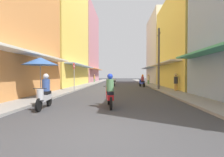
{
  "coord_description": "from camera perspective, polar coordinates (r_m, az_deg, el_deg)",
  "views": [
    {
      "loc": [
        0.42,
        -4.12,
        1.51
      ],
      "look_at": [
        -0.73,
        15.89,
        1.09
      ],
      "focal_mm": 26.73,
      "sensor_mm": 36.0,
      "label": 1
    }
  ],
  "objects": [
    {
      "name": "building_right_mid",
      "position": [
        21.39,
        26.12,
        10.86
      ],
      "size": [
        7.05,
        11.11,
        10.3
      ],
      "color": "#EFD159",
      "rests_on": "ground"
    },
    {
      "name": "motorbike_white",
      "position": [
        22.72,
        0.86,
        -1.34
      ],
      "size": [
        0.55,
        1.81,
        0.96
      ],
      "color": "black",
      "rests_on": "ground"
    },
    {
      "name": "street_sign_no_entry",
      "position": [
        15.95,
        -12.83,
        1.9
      ],
      "size": [
        0.07,
        0.6,
        2.65
      ],
      "color": "gray",
      "rests_on": "ground"
    },
    {
      "name": "building_left_far",
      "position": [
        38.48,
        -10.46,
        11.06
      ],
      "size": [
        7.05,
        13.45,
        16.25
      ],
      "color": "#B7727F",
      "rests_on": "ground"
    },
    {
      "name": "pedestrian_far",
      "position": [
        33.02,
        -6.08,
        0.0
      ],
      "size": [
        0.34,
        0.34,
        1.65
      ],
      "color": "#598C59",
      "rests_on": "ground"
    },
    {
      "name": "motorbike_silver",
      "position": [
        8.08,
        -22.04,
        -4.64
      ],
      "size": [
        0.55,
        1.81,
        1.58
      ],
      "color": "black",
      "rests_on": "ground"
    },
    {
      "name": "motorbike_red",
      "position": [
        7.85,
        -0.8,
        -4.72
      ],
      "size": [
        0.58,
        1.8,
        1.58
      ],
      "color": "black",
      "rests_on": "ground"
    },
    {
      "name": "sidewalk_right",
      "position": [
        25.01,
        13.18,
        -2.16
      ],
      "size": [
        1.71,
        56.94,
        0.12
      ],
      "primitive_type": "cube",
      "color": "gray",
      "rests_on": "ground"
    },
    {
      "name": "pedestrian_midway",
      "position": [
        15.9,
        21.02,
        -0.89
      ],
      "size": [
        0.44,
        0.44,
        1.7
      ],
      "color": "#BF8C3F",
      "rests_on": "ground"
    },
    {
      "name": "building_right_far",
      "position": [
        31.63,
        18.43,
        9.29
      ],
      "size": [
        7.05,
        9.73,
        12.0
      ],
      "color": "silver",
      "rests_on": "ground"
    },
    {
      "name": "utility_pole",
      "position": [
        17.28,
        15.7,
        6.57
      ],
      "size": [
        0.2,
        1.2,
        6.14
      ],
      "color": "#4C4C4F",
      "rests_on": "ground"
    },
    {
      "name": "pedestrian_crossing",
      "position": [
        26.04,
        12.35,
        -0.1
      ],
      "size": [
        0.44,
        0.44,
        1.66
      ],
      "color": "#598C59",
      "rests_on": "ground"
    },
    {
      "name": "motorbike_blue",
      "position": [
        21.51,
        10.23,
        -0.97
      ],
      "size": [
        0.69,
        1.76,
        1.58
      ],
      "color": "black",
      "rests_on": "ground"
    },
    {
      "name": "vendor_umbrella",
      "position": [
        10.77,
        -23.28,
        5.45
      ],
      "size": [
        2.06,
        2.06,
        2.56
      ],
      "color": "#99999E",
      "rests_on": "ground"
    },
    {
      "name": "sidewalk_left",
      "position": [
        25.17,
        -8.49,
        -2.12
      ],
      "size": [
        1.71,
        56.94,
        0.12
      ],
      "primitive_type": "cube",
      "color": "gray",
      "rests_on": "ground"
    },
    {
      "name": "ground_plane",
      "position": [
        24.64,
        2.31,
        -2.32
      ],
      "size": [
        107.68,
        107.68,
        0.0
      ],
      "primitive_type": "plane",
      "color": "#38383A"
    },
    {
      "name": "building_left_mid",
      "position": [
        25.51,
        -18.06,
        14.88
      ],
      "size": [
        7.05,
        13.4,
        15.15
      ],
      "color": "#EFD159",
      "rests_on": "ground"
    }
  ]
}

